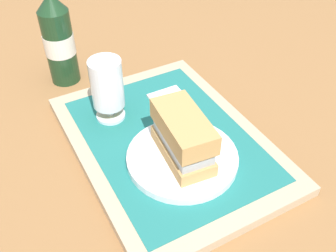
% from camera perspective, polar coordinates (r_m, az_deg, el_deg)
% --- Properties ---
extents(ground_plane, '(3.00, 3.00, 0.00)m').
position_cam_1_polar(ground_plane, '(0.73, -0.00, -2.97)').
color(ground_plane, olive).
extents(tray, '(0.44, 0.32, 0.02)m').
position_cam_1_polar(tray, '(0.72, -0.00, -2.39)').
color(tray, tan).
rests_on(tray, ground_plane).
extents(placemat, '(0.38, 0.27, 0.00)m').
position_cam_1_polar(placemat, '(0.71, -0.00, -1.78)').
color(placemat, '#1E6B66').
rests_on(placemat, tray).
extents(plate, '(0.19, 0.19, 0.01)m').
position_cam_1_polar(plate, '(0.67, 2.11, -4.68)').
color(plate, white).
rests_on(plate, placemat).
extents(sandwich, '(0.14, 0.08, 0.08)m').
position_cam_1_polar(sandwich, '(0.63, 2.09, -1.33)').
color(sandwich, tan).
rests_on(sandwich, plate).
extents(beer_glass, '(0.06, 0.06, 0.12)m').
position_cam_1_polar(beer_glass, '(0.72, -8.87, 5.50)').
color(beer_glass, silver).
rests_on(beer_glass, placemat).
extents(napkin_folded, '(0.09, 0.07, 0.01)m').
position_cam_1_polar(napkin_folded, '(0.79, 0.58, 3.49)').
color(napkin_folded, white).
rests_on(napkin_folded, placemat).
extents(beer_bottle, '(0.07, 0.07, 0.27)m').
position_cam_1_polar(beer_bottle, '(0.87, -15.80, 12.31)').
color(beer_bottle, '#19381E').
rests_on(beer_bottle, ground_plane).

